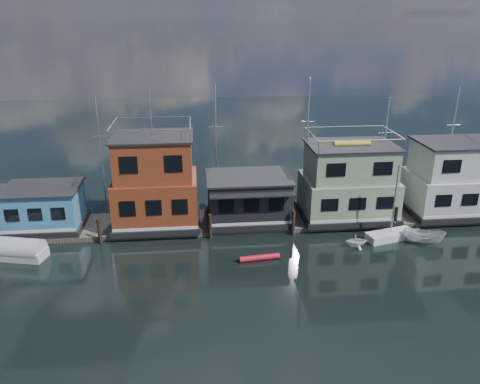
{
  "coord_description": "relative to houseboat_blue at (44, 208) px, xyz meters",
  "views": [
    {
      "loc": [
        -4.96,
        -26.11,
        17.64
      ],
      "look_at": [
        -1.23,
        12.0,
        3.0
      ],
      "focal_mm": 35.0,
      "sensor_mm": 36.0,
      "label": 1
    }
  ],
  "objects": [
    {
      "name": "dock",
      "position": [
        18.0,
        0.0,
        -2.01
      ],
      "size": [
        48.0,
        5.0,
        0.4
      ],
      "primitive_type": "cube",
      "color": "#595147",
      "rests_on": "ground"
    },
    {
      "name": "houseboat_green",
      "position": [
        26.5,
        0.0,
        1.34
      ],
      "size": [
        8.4,
        5.9,
        7.03
      ],
      "color": "black",
      "rests_on": "dock"
    },
    {
      "name": "houseboat_dark",
      "position": [
        17.5,
        -0.02,
        0.21
      ],
      "size": [
        7.4,
        6.1,
        4.06
      ],
      "color": "black",
      "rests_on": "dock"
    },
    {
      "name": "tarp_runabout",
      "position": [
        -0.9,
        -4.69,
        -1.55
      ],
      "size": [
        4.6,
        2.69,
        1.75
      ],
      "rotation": [
        0.0,
        0.0,
        -0.24
      ],
      "color": "silver",
      "rests_on": "ground"
    },
    {
      "name": "houseboat_white",
      "position": [
        36.5,
        0.0,
        1.33
      ],
      "size": [
        8.4,
        5.9,
        6.66
      ],
      "color": "black",
      "rests_on": "dock"
    },
    {
      "name": "pilings",
      "position": [
        17.67,
        -2.8,
        -1.11
      ],
      "size": [
        42.28,
        0.28,
        2.2
      ],
      "color": "#2D2116",
      "rests_on": "ground"
    },
    {
      "name": "day_sailer",
      "position": [
        28.95,
        -4.37,
        -1.81
      ],
      "size": [
        4.36,
        2.34,
        6.55
      ],
      "rotation": [
        0.0,
        0.0,
        0.24
      ],
      "color": "silver",
      "rests_on": "ground"
    },
    {
      "name": "background_masts",
      "position": [
        22.76,
        6.0,
        3.35
      ],
      "size": [
        36.4,
        0.16,
        12.0
      ],
      "color": "silver",
      "rests_on": "ground"
    },
    {
      "name": "red_kayak",
      "position": [
        17.6,
        -6.91,
        -1.98
      ],
      "size": [
        3.16,
        0.83,
        0.46
      ],
      "primitive_type": "cylinder",
      "rotation": [
        0.0,
        1.57,
        0.12
      ],
      "color": "red",
      "rests_on": "ground"
    },
    {
      "name": "houseboat_blue",
      "position": [
        0.0,
        0.0,
        0.0
      ],
      "size": [
        6.4,
        4.9,
        3.66
      ],
      "color": "black",
      "rests_on": "dock"
    },
    {
      "name": "houseboat_red",
      "position": [
        9.5,
        0.0,
        1.9
      ],
      "size": [
        7.4,
        5.9,
        11.86
      ],
      "color": "black",
      "rests_on": "dock"
    },
    {
      "name": "dinghy_white",
      "position": [
        25.68,
        -5.39,
        -1.7
      ],
      "size": [
        1.93,
        1.67,
        1.01
      ],
      "primitive_type": "imported",
      "rotation": [
        0.0,
        0.0,
        1.56
      ],
      "color": "white",
      "rests_on": "ground"
    },
    {
      "name": "motorboat",
      "position": [
        31.34,
        -5.41,
        -1.57
      ],
      "size": [
        3.48,
        2.44,
        1.26
      ],
      "primitive_type": "imported",
      "rotation": [
        0.0,
        0.0,
        1.15
      ],
      "color": "silver",
      "rests_on": "ground"
    },
    {
      "name": "ground",
      "position": [
        18.0,
        -12.0,
        -2.21
      ],
      "size": [
        160.0,
        160.0,
        0.0
      ],
      "primitive_type": "plane",
      "color": "black",
      "rests_on": "ground"
    }
  ]
}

